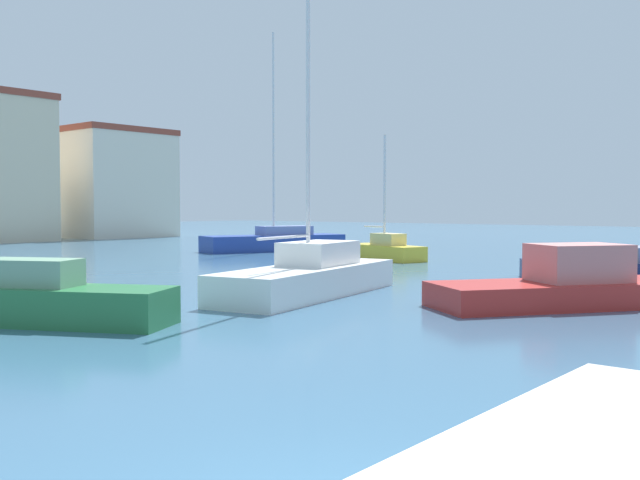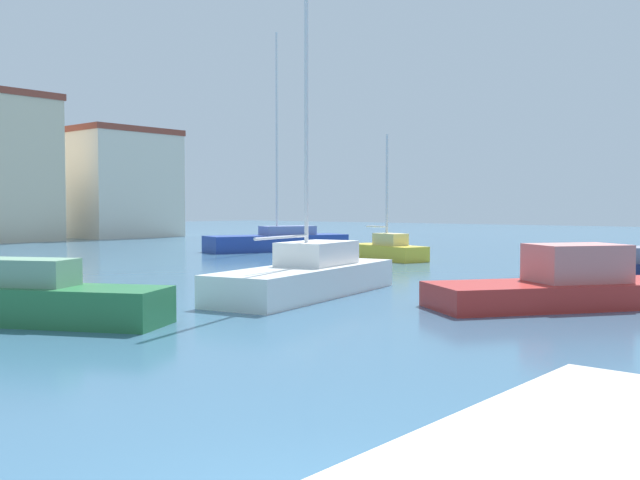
{
  "view_description": "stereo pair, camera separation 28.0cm",
  "coord_description": "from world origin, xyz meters",
  "px_view_note": "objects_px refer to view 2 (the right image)",
  "views": [
    {
      "loc": [
        -4.17,
        -3.18,
        2.58
      ],
      "look_at": [
        15.23,
        13.07,
        1.42
      ],
      "focal_mm": 40.03,
      "sensor_mm": 36.0,
      "label": 1
    },
    {
      "loc": [
        -3.99,
        -3.4,
        2.58
      ],
      "look_at": [
        15.23,
        13.07,
        1.42
      ],
      "focal_mm": 40.03,
      "sensor_mm": 36.0,
      "label": 2
    }
  ],
  "objects_px": {
    "sailboat_yellow_distant_north": "(387,250)",
    "sailboat_white_mid_harbor": "(308,274)",
    "motorboat_red_near_pier": "(582,287)",
    "sailboat_blue_center_channel": "(278,241)",
    "motorboat_green_distant_east": "(36,300)",
    "motorboat_navy_far_left": "(636,268)"
  },
  "relations": [
    {
      "from": "sailboat_blue_center_channel",
      "to": "sailboat_yellow_distant_north",
      "type": "bearing_deg",
      "value": -100.52
    },
    {
      "from": "motorboat_red_near_pier",
      "to": "motorboat_navy_far_left",
      "type": "bearing_deg",
      "value": 6.89
    },
    {
      "from": "sailboat_yellow_distant_north",
      "to": "motorboat_green_distant_east",
      "type": "bearing_deg",
      "value": -166.07
    },
    {
      "from": "motorboat_red_near_pier",
      "to": "sailboat_blue_center_channel",
      "type": "xyz_separation_m",
      "value": [
        11.84,
        22.42,
        0.1
      ]
    },
    {
      "from": "sailboat_blue_center_channel",
      "to": "sailboat_white_mid_harbor",
      "type": "bearing_deg",
      "value": -133.69
    },
    {
      "from": "sailboat_white_mid_harbor",
      "to": "sailboat_blue_center_channel",
      "type": "bearing_deg",
      "value": 46.31
    },
    {
      "from": "motorboat_navy_far_left",
      "to": "sailboat_blue_center_channel",
      "type": "xyz_separation_m",
      "value": [
        4.3,
        21.51,
        0.16
      ]
    },
    {
      "from": "sailboat_yellow_distant_north",
      "to": "sailboat_white_mid_harbor",
      "type": "bearing_deg",
      "value": -153.87
    },
    {
      "from": "motorboat_green_distant_east",
      "to": "motorboat_red_near_pier",
      "type": "height_order",
      "value": "motorboat_red_near_pier"
    },
    {
      "from": "motorboat_green_distant_east",
      "to": "sailboat_blue_center_channel",
      "type": "relative_size",
      "value": 0.47
    },
    {
      "from": "motorboat_navy_far_left",
      "to": "sailboat_blue_center_channel",
      "type": "bearing_deg",
      "value": 78.7
    },
    {
      "from": "sailboat_white_mid_harbor",
      "to": "motorboat_navy_far_left",
      "type": "distance_m",
      "value": 12.11
    },
    {
      "from": "sailboat_white_mid_harbor",
      "to": "motorboat_red_near_pier",
      "type": "xyz_separation_m",
      "value": [
        2.96,
        -6.93,
        -0.11
      ]
    },
    {
      "from": "sailboat_white_mid_harbor",
      "to": "motorboat_green_distant_east",
      "type": "relative_size",
      "value": 2.1
    },
    {
      "from": "sailboat_yellow_distant_north",
      "to": "motorboat_red_near_pier",
      "type": "bearing_deg",
      "value": -127.24
    },
    {
      "from": "sailboat_white_mid_harbor",
      "to": "sailboat_blue_center_channel",
      "type": "height_order",
      "value": "sailboat_blue_center_channel"
    },
    {
      "from": "motorboat_green_distant_east",
      "to": "motorboat_red_near_pier",
      "type": "relative_size",
      "value": 0.74
    },
    {
      "from": "motorboat_green_distant_east",
      "to": "sailboat_yellow_distant_north",
      "type": "distance_m",
      "value": 21.45
    },
    {
      "from": "sailboat_white_mid_harbor",
      "to": "sailboat_yellow_distant_north",
      "type": "xyz_separation_m",
      "value": [
        13.12,
        6.43,
        -0.11
      ]
    },
    {
      "from": "sailboat_yellow_distant_north",
      "to": "motorboat_red_near_pier",
      "type": "relative_size",
      "value": 0.76
    },
    {
      "from": "motorboat_red_near_pier",
      "to": "sailboat_blue_center_channel",
      "type": "distance_m",
      "value": 25.35
    },
    {
      "from": "sailboat_white_mid_harbor",
      "to": "sailboat_blue_center_channel",
      "type": "distance_m",
      "value": 21.42
    }
  ]
}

